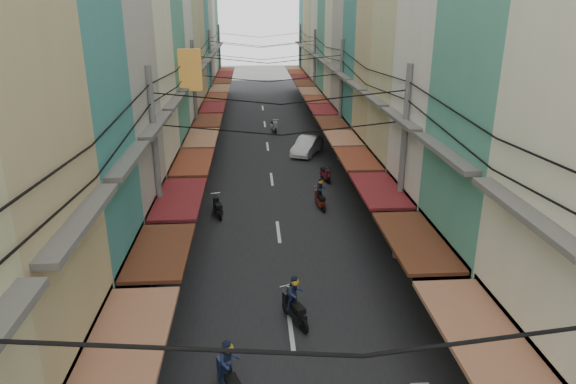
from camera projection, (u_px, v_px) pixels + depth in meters
name	position (u px, v px, depth m)	size (l,w,h in m)	color
ground	(287.00, 299.00, 19.03)	(160.00, 160.00, 0.00)	slate
road	(268.00, 153.00, 37.78)	(10.00, 80.00, 0.02)	black
sidewalk_left	(179.00, 155.00, 37.35)	(3.00, 80.00, 0.06)	gray
sidewalk_right	(356.00, 152.00, 38.20)	(3.00, 80.00, 0.06)	gray
building_row_left	(136.00, 14.00, 30.70)	(7.80, 67.67, 23.70)	silver
building_row_right	(396.00, 20.00, 31.76)	(7.80, 68.98, 22.59)	teal
utility_poles	(270.00, 70.00, 30.86)	(10.20, 66.13, 8.20)	slate
white_car	(307.00, 154.00, 37.62)	(4.51, 1.77, 1.59)	white
bicycle	(430.00, 258.00, 22.14)	(0.65, 1.74, 1.20)	black
moving_scooters	(281.00, 223.00, 24.42)	(6.60, 33.73, 1.85)	black
parked_scooters	(419.00, 333.00, 16.25)	(13.37, 14.25, 1.00)	black
pedestrians	(174.00, 263.00, 19.55)	(12.78, 22.05, 2.22)	#291F2A
market_umbrella	(537.00, 357.00, 12.53)	(2.32, 2.32, 2.45)	#B2B2B7
traffic_sign	(484.00, 335.00, 13.78)	(0.10, 0.58, 2.67)	slate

